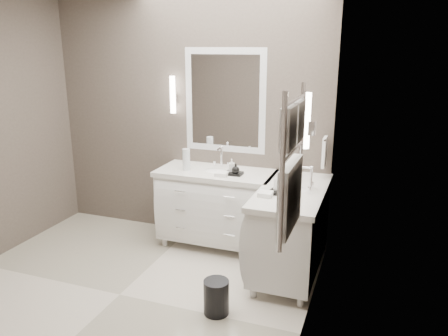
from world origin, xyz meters
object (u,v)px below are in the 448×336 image
(vanity_right, at_px, (291,226))
(waste_bin, at_px, (216,297))
(vanity_back, at_px, (216,203))
(towel_ladder, at_px, (291,172))

(vanity_right, distance_m, waste_bin, 1.02)
(waste_bin, bearing_deg, vanity_right, 63.79)
(vanity_back, distance_m, towel_ladder, 2.16)
(towel_ladder, bearing_deg, waste_bin, 146.14)
(vanity_back, bearing_deg, towel_ladder, -55.90)
(vanity_right, relative_size, towel_ladder, 1.38)
(vanity_back, distance_m, waste_bin, 1.32)
(towel_ladder, relative_size, waste_bin, 3.08)
(towel_ladder, xyz_separation_m, waste_bin, (-0.65, 0.44, -1.25))
(vanity_back, relative_size, towel_ladder, 1.38)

